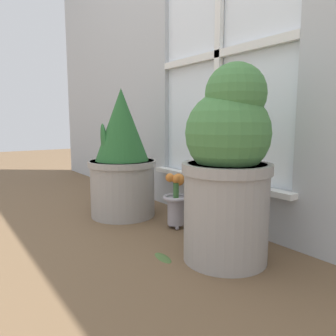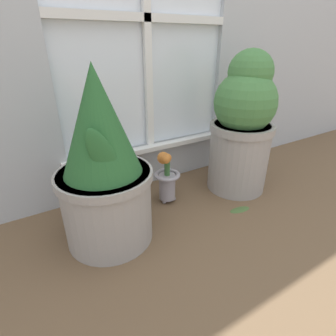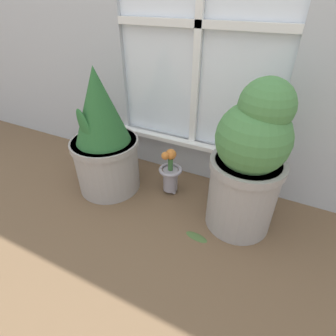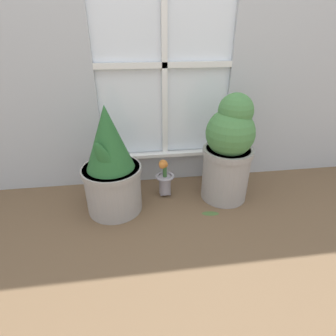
# 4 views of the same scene
# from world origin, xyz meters

# --- Properties ---
(ground_plane) EXTENTS (10.00, 10.00, 0.00)m
(ground_plane) POSITION_xyz_m (0.00, 0.00, 0.00)
(ground_plane) COLOR brown
(potted_plant_left) EXTENTS (0.37, 0.37, 0.69)m
(potted_plant_left) POSITION_xyz_m (-0.37, 0.15, 0.31)
(potted_plant_left) COLOR #9E9993
(potted_plant_left) RESTS_ON ground_plane
(potted_plant_right) EXTENTS (0.33, 0.33, 0.71)m
(potted_plant_right) POSITION_xyz_m (0.37, 0.19, 0.35)
(potted_plant_right) COLOR #9E9993
(potted_plant_right) RESTS_ON ground_plane
(flower_vase) EXTENTS (0.13, 0.13, 0.27)m
(flower_vase) POSITION_xyz_m (-0.03, 0.26, 0.13)
(flower_vase) COLOR #99939E
(flower_vase) RESTS_ON ground_plane
(fallen_leaf) EXTENTS (0.11, 0.06, 0.01)m
(fallen_leaf) POSITION_xyz_m (0.23, 0.01, 0.00)
(fallen_leaf) COLOR #476633
(fallen_leaf) RESTS_ON ground_plane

